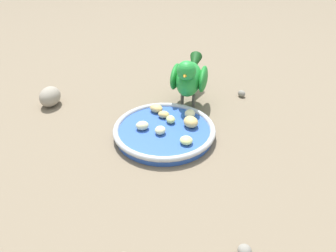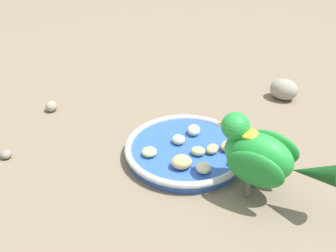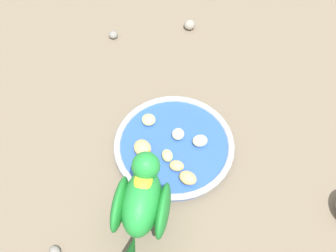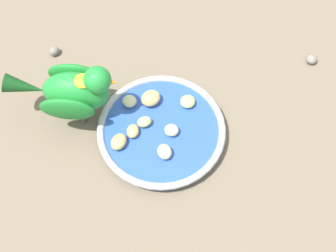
# 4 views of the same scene
# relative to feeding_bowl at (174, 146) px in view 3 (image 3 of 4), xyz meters

# --- Properties ---
(ground_plane) EXTENTS (4.00, 4.00, 0.00)m
(ground_plane) POSITION_rel_feeding_bowl_xyz_m (-0.02, 0.01, -0.01)
(ground_plane) COLOR #756651
(feeding_bowl) EXTENTS (0.24, 0.24, 0.03)m
(feeding_bowl) POSITION_rel_feeding_bowl_xyz_m (0.00, 0.00, 0.00)
(feeding_bowl) COLOR #2D56B7
(feeding_bowl) RESTS_ON ground_plane
(apple_piece_0) EXTENTS (0.03, 0.03, 0.02)m
(apple_piece_0) POSITION_rel_feeding_bowl_xyz_m (0.00, -0.03, 0.01)
(apple_piece_0) COLOR #C6D17A
(apple_piece_0) RESTS_ON feeding_bowl
(apple_piece_1) EXTENTS (0.03, 0.03, 0.02)m
(apple_piece_1) POSITION_rel_feeding_bowl_xyz_m (-0.00, 0.02, 0.01)
(apple_piece_1) COLOR beige
(apple_piece_1) RESTS_ON feeding_bowl
(apple_piece_2) EXTENTS (0.03, 0.03, 0.02)m
(apple_piece_2) POSITION_rel_feeding_bowl_xyz_m (-0.03, -0.08, 0.02)
(apple_piece_2) COLOR beige
(apple_piece_2) RESTS_ON feeding_bowl
(apple_piece_3) EXTENTS (0.03, 0.03, 0.02)m
(apple_piece_3) POSITION_rel_feeding_bowl_xyz_m (0.03, -0.05, 0.01)
(apple_piece_3) COLOR tan
(apple_piece_3) RESTS_ON feeding_bowl
(apple_piece_4) EXTENTS (0.04, 0.04, 0.02)m
(apple_piece_4) POSITION_rel_feeding_bowl_xyz_m (-0.07, 0.03, 0.01)
(apple_piece_4) COLOR #C6D17A
(apple_piece_4) RESTS_ON feeding_bowl
(apple_piece_5) EXTENTS (0.04, 0.04, 0.02)m
(apple_piece_5) POSITION_rel_feeding_bowl_xyz_m (0.04, 0.02, 0.02)
(apple_piece_5) COLOR beige
(apple_piece_5) RESTS_ON feeding_bowl
(apple_piece_6) EXTENTS (0.04, 0.03, 0.02)m
(apple_piece_6) POSITION_rel_feeding_bowl_xyz_m (0.06, -0.06, 0.02)
(apple_piece_6) COLOR tan
(apple_piece_6) RESTS_ON feeding_bowl
(apple_piece_7) EXTENTS (0.05, 0.05, 0.02)m
(apple_piece_7) POSITION_rel_feeding_bowl_xyz_m (-0.05, -0.04, 0.02)
(apple_piece_7) COLOR tan
(apple_piece_7) RESTS_ON feeding_bowl
(parrot) EXTENTS (0.12, 0.21, 0.15)m
(parrot) POSITION_rel_feeding_bowl_xyz_m (0.02, -0.16, 0.07)
(parrot) COLOR #59544C
(parrot) RESTS_ON ground_plane
(pebble_0) EXTENTS (0.03, 0.03, 0.02)m
(pebble_0) POSITION_rel_feeding_bowl_xyz_m (-0.27, 0.23, -0.01)
(pebble_0) COLOR gray
(pebble_0) RESTS_ON ground_plane
(pebble_1) EXTENTS (0.04, 0.04, 0.02)m
(pebble_1) POSITION_rel_feeding_bowl_xyz_m (-0.11, 0.33, -0.00)
(pebble_1) COLOR gray
(pebble_1) RESTS_ON ground_plane
(pebble_2) EXTENTS (0.03, 0.02, 0.02)m
(pebble_2) POSITION_rel_feeding_bowl_xyz_m (-0.10, -0.28, -0.01)
(pebble_2) COLOR gray
(pebble_2) RESTS_ON ground_plane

